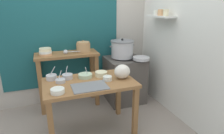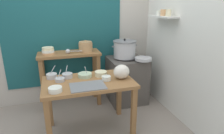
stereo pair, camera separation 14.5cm
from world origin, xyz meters
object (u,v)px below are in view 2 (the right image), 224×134
object	(u,v)px
plastic_bag	(121,72)
prep_bowl_6	(67,75)
prep_bowl_0	(101,74)
prep_bowl_5	(106,78)
ladle	(68,51)
serving_tray	(88,86)
back_shelf_table	(70,66)
stove_block	(127,80)
prep_bowl_2	(85,75)
bowl_stack_enamel	(48,51)
prep_bowl_4	(52,76)
clay_pot	(86,47)
wide_pan	(143,59)
prep_bowl_1	(60,79)
prep_table	(89,89)
steamer_pot	(125,49)
prep_bowl_3	(55,89)

from	to	relation	value
plastic_bag	prep_bowl_6	distance (m)	0.70
prep_bowl_0	prep_bowl_5	xyz separation A→B (m)	(0.03, -0.17, -0.01)
ladle	serving_tray	xyz separation A→B (m)	(0.13, -0.92, -0.21)
back_shelf_table	stove_block	xyz separation A→B (m)	(0.93, -0.13, -0.30)
back_shelf_table	prep_bowl_2	distance (m)	0.69
bowl_stack_enamel	prep_bowl_4	distance (m)	0.62
prep_bowl_0	plastic_bag	bearing A→B (deg)	-35.14
ladle	bowl_stack_enamel	bearing A→B (deg)	170.57
clay_pot	prep_bowl_5	bearing A→B (deg)	-82.95
prep_bowl_4	prep_bowl_2	bearing A→B (deg)	-9.65
bowl_stack_enamel	wide_pan	world-z (taller)	bowl_stack_enamel
back_shelf_table	prep_bowl_1	world-z (taller)	back_shelf_table
prep_table	prep_bowl_2	distance (m)	0.20
serving_tray	prep_bowl_6	size ratio (longest dim) A/B	2.55
prep_table	back_shelf_table	bearing A→B (deg)	100.66
serving_tray	prep_table	bearing A→B (deg)	77.43
back_shelf_table	steamer_pot	distance (m)	0.93
prep_bowl_2	steamer_pot	bearing A→B (deg)	36.63
bowl_stack_enamel	serving_tray	size ratio (longest dim) A/B	0.48
back_shelf_table	plastic_bag	distance (m)	1.04
serving_tray	prep_bowl_0	size ratio (longest dim) A/B	2.53
wide_pan	serving_tray	bearing A→B (deg)	-147.88
bowl_stack_enamel	prep_bowl_2	world-z (taller)	bowl_stack_enamel
prep_bowl_1	back_shelf_table	bearing A→B (deg)	76.06
stove_block	ladle	xyz separation A→B (m)	(-0.94, 0.07, 0.55)
prep_bowl_2	prep_table	bearing A→B (deg)	-83.14
serving_tray	prep_bowl_6	distance (m)	0.41
stove_block	wide_pan	distance (m)	0.51
prep_bowl_3	prep_bowl_6	xyz separation A→B (m)	(0.16, 0.39, 0.00)
back_shelf_table	prep_table	bearing A→B (deg)	-79.34
prep_bowl_2	prep_bowl_3	size ratio (longest dim) A/B	1.21
clay_pot	serving_tray	distance (m)	1.03
prep_bowl_5	prep_table	bearing A→B (deg)	167.88
wide_pan	prep_bowl_1	xyz separation A→B (m)	(-1.30, -0.37, -0.06)
serving_tray	prep_bowl_4	distance (m)	0.55
prep_table	bowl_stack_enamel	bearing A→B (deg)	120.03
prep_bowl_0	stove_block	bearing A→B (deg)	44.08
bowl_stack_enamel	plastic_bag	xyz separation A→B (m)	(0.88, -0.85, -0.14)
serving_tray	prep_bowl_2	world-z (taller)	prep_bowl_2
steamer_pot	clay_pot	distance (m)	0.64
steamer_pot	serving_tray	xyz separation A→B (m)	(-0.77, -0.88, -0.20)
prep_bowl_3	prep_bowl_5	xyz separation A→B (m)	(0.61, 0.16, 0.00)
clay_pot	bowl_stack_enamel	distance (m)	0.58
wide_pan	prep_bowl_5	distance (m)	0.90
stove_block	prep_bowl_1	world-z (taller)	prep_bowl_1
back_shelf_table	bowl_stack_enamel	bearing A→B (deg)	-177.34
back_shelf_table	prep_bowl_6	xyz separation A→B (m)	(-0.09, -0.63, 0.07)
clay_pot	wide_pan	bearing A→B (deg)	-23.09
serving_tray	prep_bowl_4	bearing A→B (deg)	135.38
prep_bowl_3	prep_bowl_5	distance (m)	0.63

